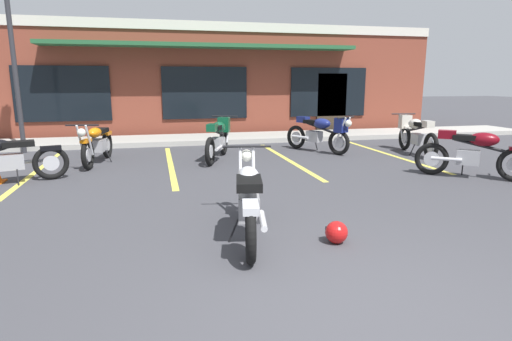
{
  "coord_description": "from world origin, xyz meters",
  "views": [
    {
      "loc": [
        -1.65,
        -2.57,
        1.83
      ],
      "look_at": [
        -0.25,
        3.28,
        0.55
      ],
      "focal_mm": 29.49,
      "sensor_mm": 36.0,
      "label": 1
    }
  ],
  "objects": [
    {
      "name": "painted_stall_lines",
      "position": [
        -0.0,
        6.86,
        0.0
      ],
      "size": [
        8.33,
        4.8,
        0.01
      ],
      "color": "#DBCC4C",
      "rests_on": "ground_plane"
    },
    {
      "name": "motorcycle_black_cruiser",
      "position": [
        4.82,
        6.9,
        0.53
      ],
      "size": [
        0.73,
        2.1,
        0.98
      ],
      "color": "black",
      "rests_on": "ground_plane"
    },
    {
      "name": "motorcycle_green_cafe_racer",
      "position": [
        2.52,
        7.67,
        0.53
      ],
      "size": [
        1.29,
        1.9,
        0.98
      ],
      "color": "black",
      "rests_on": "ground_plane"
    },
    {
      "name": "motorcycle_orange_scrambler",
      "position": [
        -2.95,
        7.36,
        0.46
      ],
      "size": [
        0.75,
        2.1,
        0.98
      ],
      "color": "black",
      "rests_on": "ground_plane"
    },
    {
      "name": "helmet_on_pavement",
      "position": [
        0.32,
        1.66,
        0.13
      ],
      "size": [
        0.26,
        0.26,
        0.26
      ],
      "color": "#B71414",
      "rests_on": "ground_plane"
    },
    {
      "name": "parking_lot_lamp_post",
      "position": [
        -5.02,
        9.25,
        3.22
      ],
      "size": [
        0.24,
        0.76,
        4.98
      ],
      "color": "#2D2D33",
      "rests_on": "ground_plane"
    },
    {
      "name": "sidewalk_kerb",
      "position": [
        0.0,
        10.46,
        0.07
      ],
      "size": [
        22.0,
        1.8,
        0.14
      ],
      "primitive_type": "cube",
      "color": "#A8A59E",
      "rests_on": "ground_plane"
    },
    {
      "name": "motorcycle_red_sportbike",
      "position": [
        -0.21,
        7.29,
        0.53
      ],
      "size": [
        1.06,
        2.01,
        0.98
      ],
      "color": "black",
      "rests_on": "ground_plane"
    },
    {
      "name": "motorcycle_silver_naked",
      "position": [
        4.31,
        4.08,
        0.53
      ],
      "size": [
        1.76,
        1.53,
        0.98
      ],
      "color": "black",
      "rests_on": "ground_plane"
    },
    {
      "name": "motorcycle_blue_standard",
      "position": [
        -4.32,
        5.69,
        0.46
      ],
      "size": [
        2.05,
        0.96,
        0.98
      ],
      "color": "black",
      "rests_on": "ground_plane"
    },
    {
      "name": "brick_storefront_building",
      "position": [
        0.0,
        14.28,
        1.87
      ],
      "size": [
        16.5,
        6.16,
        3.73
      ],
      "color": "brown",
      "rests_on": "ground_plane"
    },
    {
      "name": "motorcycle_foreground_classic",
      "position": [
        -0.62,
        2.1,
        0.46
      ],
      "size": [
        0.77,
        2.09,
        0.98
      ],
      "color": "black",
      "rests_on": "ground_plane"
    },
    {
      "name": "ground_plane",
      "position": [
        0.0,
        3.41,
        0.0
      ],
      "size": [
        80.0,
        80.0,
        0.0
      ],
      "primitive_type": "plane",
      "color": "#3D3D42"
    }
  ]
}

